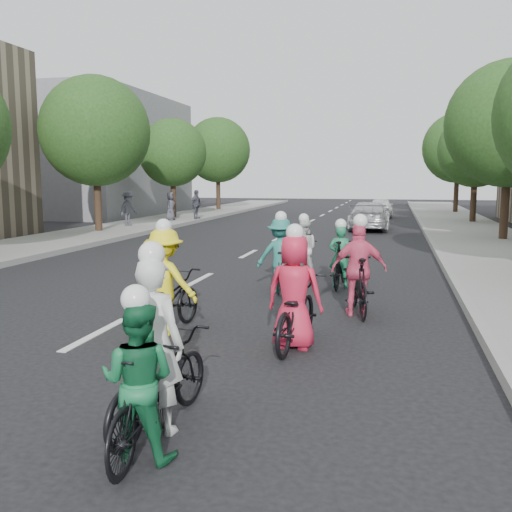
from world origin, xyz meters
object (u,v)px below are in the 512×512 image
at_px(spectator_0, 128,209).
at_px(spectator_1, 196,205).
at_px(cyclist_2, 166,292).
at_px(cyclist_5, 340,262).
at_px(follow_car_trail, 381,207).
at_px(cyclist_0, 157,369).
at_px(cyclist_1, 141,391).
at_px(cyclist_7, 281,260).
at_px(spectator_2, 170,206).
at_px(cyclist_4, 295,305).
at_px(cyclist_3, 359,278).
at_px(follow_car_lead, 370,216).
at_px(cyclist_6, 304,255).

bearing_deg(spectator_0, spectator_1, -4.35).
distance_m(cyclist_2, cyclist_5, 5.18).
bearing_deg(follow_car_trail, cyclist_0, 88.43).
relative_size(cyclist_1, cyclist_7, 0.92).
xyz_separation_m(cyclist_1, spectator_2, (-9.84, 25.02, 0.33)).
height_order(cyclist_1, cyclist_4, cyclist_4).
bearing_deg(spectator_0, cyclist_0, -137.62).
bearing_deg(cyclist_4, cyclist_7, -70.58).
height_order(spectator_1, spectator_2, spectator_1).
bearing_deg(cyclist_5, cyclist_2, 65.36).
distance_m(cyclist_1, follow_car_trail, 32.85).
distance_m(cyclist_2, cyclist_3, 3.57).
bearing_deg(cyclist_5, cyclist_0, 84.87).
xyz_separation_m(cyclist_5, follow_car_lead, (0.04, 14.99, 0.08)).
bearing_deg(cyclist_1, cyclist_7, -91.44).
bearing_deg(spectator_1, spectator_0, 173.00).
bearing_deg(cyclist_2, cyclist_7, -98.35).
distance_m(cyclist_2, spectator_2, 22.75).
height_order(cyclist_1, cyclist_2, cyclist_2).
xyz_separation_m(cyclist_1, cyclist_3, (1.59, 5.90, 0.09)).
distance_m(cyclist_2, cyclist_4, 2.17).
bearing_deg(cyclist_7, follow_car_trail, -98.27).
height_order(cyclist_4, spectator_1, cyclist_4).
relative_size(cyclist_0, follow_car_trail, 0.53).
bearing_deg(spectator_0, cyclist_6, -122.44).
relative_size(cyclist_2, cyclist_4, 0.98).
height_order(cyclist_7, spectator_2, cyclist_7).
xyz_separation_m(cyclist_2, follow_car_trail, (2.76, 28.91, -0.06)).
bearing_deg(cyclist_5, follow_car_trail, -88.12).
height_order(cyclist_1, spectator_0, spectator_0).
bearing_deg(follow_car_lead, cyclist_0, 87.03).
distance_m(cyclist_7, follow_car_trail, 25.20).
bearing_deg(cyclist_4, spectator_1, -61.58).
bearing_deg(spectator_2, cyclist_1, -159.76).
bearing_deg(cyclist_4, cyclist_1, 83.31).
relative_size(cyclist_2, spectator_1, 1.19).
bearing_deg(cyclist_0, follow_car_lead, -84.50).
xyz_separation_m(cyclist_7, follow_car_lead, (1.27, 15.82, -0.02)).
relative_size(cyclist_5, spectator_2, 1.19).
relative_size(cyclist_1, follow_car_trail, 0.45).
height_order(cyclist_1, follow_car_lead, cyclist_1).
bearing_deg(follow_car_trail, cyclist_3, 91.47).
xyz_separation_m(cyclist_4, follow_car_trail, (0.60, 29.19, -0.02)).
relative_size(cyclist_2, cyclist_7, 1.11).
bearing_deg(cyclist_6, cyclist_5, 129.16).
xyz_separation_m(cyclist_1, cyclist_6, (-0.00, 9.57, -0.03)).
bearing_deg(cyclist_2, spectator_1, -62.98).
distance_m(cyclist_0, spectator_1, 27.09).
relative_size(follow_car_lead, spectator_1, 2.79).
xyz_separation_m(cyclist_5, spectator_2, (-10.85, 16.52, 0.33)).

